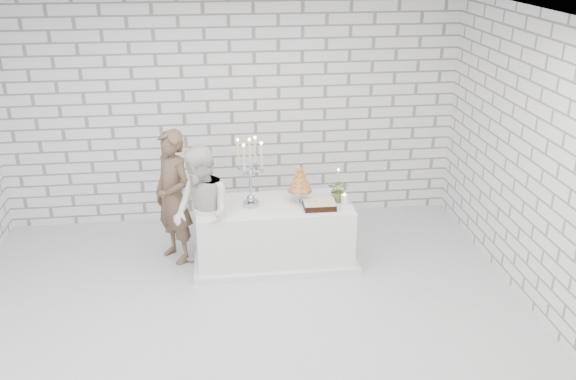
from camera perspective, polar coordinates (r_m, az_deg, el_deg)
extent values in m
cube|color=silver|center=(6.54, -3.88, -11.62)|extent=(6.00, 5.00, 0.01)
cube|color=white|center=(5.44, -4.75, 15.42)|extent=(6.00, 5.00, 0.01)
cube|color=white|center=(8.20, -5.22, 7.21)|extent=(6.00, 0.01, 3.00)
cube|color=white|center=(3.64, -2.09, -14.31)|extent=(6.00, 0.01, 3.00)
cube|color=white|center=(6.66, 22.48, 1.78)|extent=(0.01, 5.00, 3.00)
cube|color=white|center=(7.36, -1.25, -3.99)|extent=(1.80, 0.80, 0.75)
imported|color=brown|center=(7.37, -10.53, -0.63)|extent=(0.67, 0.71, 1.62)
imported|color=silver|center=(6.97, -7.94, -2.17)|extent=(0.86, 0.93, 1.55)
cube|color=black|center=(7.09, 2.91, -1.37)|extent=(0.37, 0.26, 0.08)
cylinder|color=white|center=(7.20, 5.22, -0.90)|extent=(0.08, 0.08, 0.12)
cylinder|color=beige|center=(7.40, 4.64, 0.65)|extent=(0.07, 0.07, 0.32)
imported|color=#40682D|center=(7.25, 4.72, 0.01)|extent=(0.31, 0.29, 0.28)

